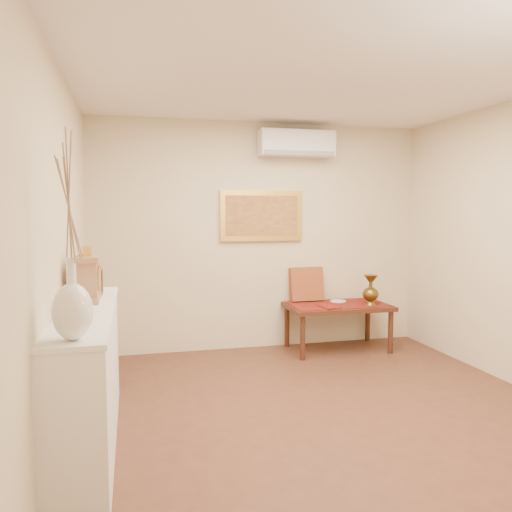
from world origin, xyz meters
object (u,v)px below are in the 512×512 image
object	(u,v)px
low_table	(338,310)
wooden_chest	(92,281)
display_ledge	(88,378)
brass_urn_tall	(371,286)
white_vase	(70,236)
mantel_clock	(89,278)

from	to	relation	value
low_table	wooden_chest	bearing A→B (deg)	-153.49
display_ledge	wooden_chest	distance (m)	0.82
brass_urn_tall	low_table	world-z (taller)	brass_urn_tall
low_table	white_vase	bearing A→B (deg)	-134.08
white_vase	brass_urn_tall	size ratio (longest dim) A/B	2.53
wooden_chest	brass_urn_tall	bearing A→B (deg)	21.67
brass_urn_tall	wooden_chest	distance (m)	3.28
white_vase	wooden_chest	distance (m)	1.48
white_vase	display_ledge	distance (m)	1.35
white_vase	display_ledge	xyz separation A→B (m)	(-0.01, 0.87, -1.03)
white_vase	display_ledge	world-z (taller)	white_vase
white_vase	mantel_clock	distance (m)	1.23
mantel_clock	wooden_chest	bearing A→B (deg)	88.52
mantel_clock	brass_urn_tall	bearing A→B (deg)	25.59
brass_urn_tall	mantel_clock	xyz separation A→B (m)	(-3.04, -1.45, 0.38)
wooden_chest	low_table	size ratio (longest dim) A/B	0.20
brass_urn_tall	display_ledge	size ratio (longest dim) A/B	0.21
white_vase	brass_urn_tall	bearing A→B (deg)	40.96
brass_urn_tall	mantel_clock	distance (m)	3.39
brass_urn_tall	mantel_clock	world-z (taller)	mantel_clock
display_ledge	low_table	bearing A→B (deg)	35.10
low_table	mantel_clock	bearing A→B (deg)	-149.41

